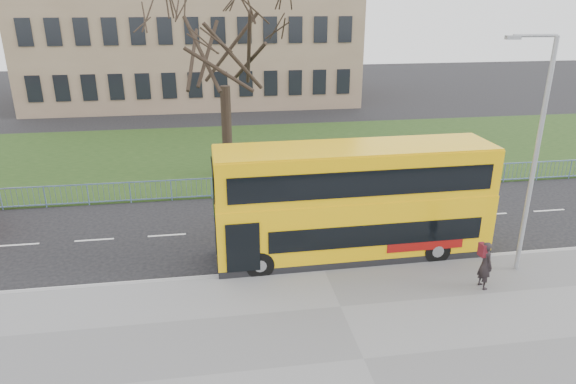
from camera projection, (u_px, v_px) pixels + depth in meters
The scene contains 10 objects.
ground at pixel (315, 252), 20.62m from camera, with size 120.00×120.00×0.00m, color black.
pavement at pixel (364, 360), 14.37m from camera, with size 80.00×10.50×0.12m, color slate.
kerb at pixel (323, 269), 19.17m from camera, with size 80.00×0.20×0.14m, color gray.
grass_verge at pixel (271, 152), 33.82m from camera, with size 80.00×15.40×0.08m, color #1B3513.
guard_railing at pixel (290, 184), 26.53m from camera, with size 40.00×0.12×1.10m, color #6886B9, non-canonical shape.
bare_tree at pixel (224, 68), 27.27m from camera, with size 8.42×8.42×12.03m, color black, non-canonical shape.
civic_building at pixel (193, 26), 49.77m from camera, with size 30.00×15.00×14.00m, color #8B7158.
yellow_bus at pixel (353, 200), 19.54m from camera, with size 10.55×2.65×4.41m.
pedestrian at pixel (485, 265), 17.60m from camera, with size 0.63×0.41×1.73m, color black.
street_lamp at pixel (534, 150), 17.45m from camera, with size 1.78×0.26×8.40m.
Camera 1 is at (-3.89, -18.04, 9.57)m, focal length 32.00 mm.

